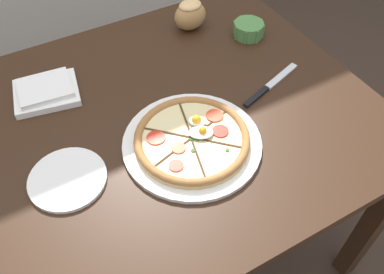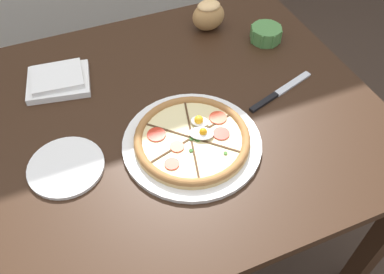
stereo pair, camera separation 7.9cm
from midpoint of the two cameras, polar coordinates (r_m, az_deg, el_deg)
name	(u,v)px [view 1 (the left image)]	position (r m, az deg, el deg)	size (l,w,h in m)	color
ground_plane	(173,240)	(1.74, -4.09, -14.23)	(12.00, 12.00, 0.00)	#3D2D23
dining_table	(165,139)	(1.20, -5.75, -0.36)	(1.17, 0.97, 0.74)	#331E11
pizza	(192,140)	(1.04, -2.17, -0.51)	(0.36, 0.36, 0.05)	white
ramekin_bowl	(248,29)	(1.39, 6.28, 14.78)	(0.11, 0.11, 0.05)	#4C8442
napkin_folded	(46,91)	(1.25, -21.55, 5.93)	(0.20, 0.18, 0.04)	white
bread_piece_near	(190,14)	(1.41, -1.94, 16.76)	(0.12, 0.09, 0.10)	#B27F47
knife_main	(270,85)	(1.22, 9.11, 7.14)	(0.24, 0.09, 0.01)	silver
side_saucer	(68,179)	(1.03, -19.18, -5.67)	(0.19, 0.19, 0.01)	white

